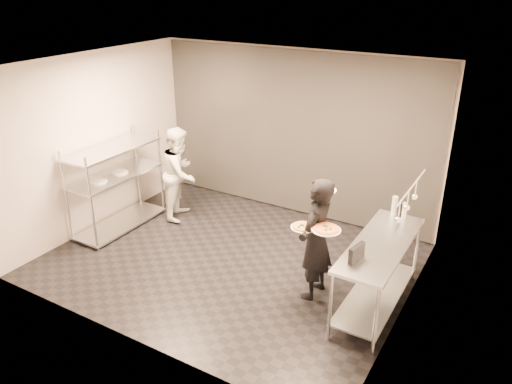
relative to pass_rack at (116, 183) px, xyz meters
The scene contains 13 objects.
room_shell 2.53m from the pass_rack, 28.77° to the left, with size 5.00×4.00×2.80m.
pass_rack is the anchor object (origin of this frame).
prep_counter 4.33m from the pass_rack, ahead, with size 0.60×1.80×0.92m.
utensil_rail 4.64m from the pass_rack, ahead, with size 0.07×1.20×0.31m.
waiter 3.55m from the pass_rack, ahead, with size 0.59×0.39×1.63m, color black.
chef 1.05m from the pass_rack, 52.46° to the left, with size 0.76×0.60×1.57m, color silver.
pizza_plate_near 3.48m from the pass_rack, ahead, with size 0.30×0.30×0.05m.
pizza_plate_far 3.78m from the pass_rack, ahead, with size 0.35×0.35×0.05m.
salad_plate 3.57m from the pass_rack, ahead, with size 0.28×0.28×0.07m.
pos_monitor 4.25m from the pass_rack, ahead, with size 0.05×0.27×0.19m, color black.
bottle_green 4.33m from the pass_rack, 10.71° to the left, with size 0.08×0.08×0.27m, color #909D90.
bottle_clear 4.46m from the pass_rack, 10.39° to the left, with size 0.06×0.06×0.21m, color #909D90.
bottle_dark 4.40m from the pass_rack, 10.53° to the left, with size 0.05×0.05×0.19m, color black.
Camera 1 is at (3.52, -5.22, 3.87)m, focal length 35.00 mm.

